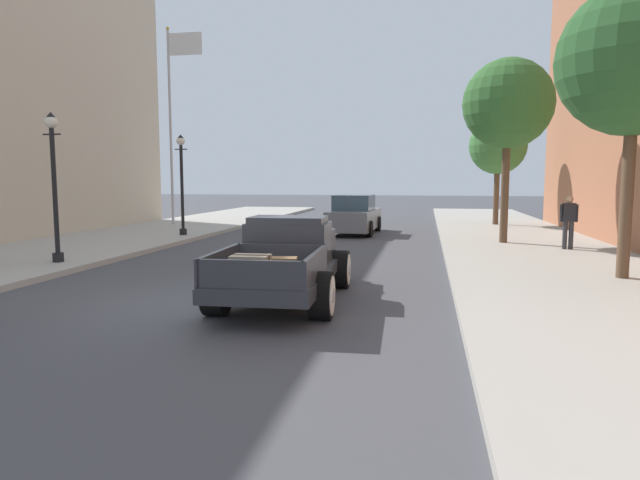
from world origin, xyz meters
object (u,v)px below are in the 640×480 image
(pedestrian_sidewalk_right, at_px, (569,219))
(street_lamp_near, at_px, (54,176))
(car_background_grey, at_px, (354,216))
(street_tree_third, at_px, (498,146))
(street_tree_nearest, at_px, (635,60))
(flagpole, at_px, (174,105))
(hotrod_truck_gunmetal, at_px, (288,259))
(street_lamp_far, at_px, (182,177))
(street_tree_second, at_px, (508,104))

(pedestrian_sidewalk_right, distance_m, street_lamp_near, 14.80)
(pedestrian_sidewalk_right, bearing_deg, car_background_grey, 145.03)
(street_lamp_near, bearing_deg, street_tree_third, 49.32)
(street_tree_nearest, bearing_deg, flagpole, 143.96)
(street_tree_nearest, bearing_deg, pedestrian_sidewalk_right, 89.28)
(hotrod_truck_gunmetal, relative_size, street_tree_nearest, 0.80)
(flagpole, bearing_deg, street_lamp_far, -62.44)
(pedestrian_sidewalk_right, height_order, street_lamp_near, street_lamp_near)
(hotrod_truck_gunmetal, height_order, street_tree_nearest, street_tree_nearest)
(street_tree_second, bearing_deg, street_lamp_far, 178.27)
(street_lamp_near, relative_size, street_tree_third, 0.76)
(car_background_grey, distance_m, flagpole, 10.13)
(car_background_grey, relative_size, street_tree_nearest, 0.70)
(hotrod_truck_gunmetal, distance_m, pedestrian_sidewalk_right, 10.42)
(street_lamp_near, distance_m, flagpole, 12.53)
(pedestrian_sidewalk_right, relative_size, street_tree_third, 0.33)
(car_background_grey, xyz_separation_m, street_tree_third, (6.25, 4.33, 3.09))
(flagpole, xyz_separation_m, street_tree_nearest, (15.92, -11.59, -0.98))
(car_background_grey, xyz_separation_m, street_lamp_near, (-6.45, -10.45, 1.62))
(street_lamp_far, bearing_deg, flagpole, 117.56)
(car_background_grey, height_order, street_tree_second, street_tree_second)
(street_lamp_near, height_order, street_tree_second, street_tree_second)
(flagpole, bearing_deg, street_tree_third, 11.07)
(hotrod_truck_gunmetal, height_order, car_background_grey, car_background_grey)
(hotrod_truck_gunmetal, xyz_separation_m, street_lamp_near, (-6.79, 2.41, 1.63))
(street_lamp_near, distance_m, street_lamp_far, 7.24)
(hotrod_truck_gunmetal, bearing_deg, street_tree_nearest, 21.21)
(car_background_grey, bearing_deg, street_tree_third, 34.67)
(hotrod_truck_gunmetal, relative_size, pedestrian_sidewalk_right, 3.03)
(street_lamp_far, xyz_separation_m, street_tree_third, (12.54, 7.54, 1.47))
(car_background_grey, bearing_deg, pedestrian_sidewalk_right, -34.97)
(street_lamp_far, bearing_deg, street_tree_third, 31.00)
(car_background_grey, distance_m, street_tree_second, 7.75)
(street_lamp_near, bearing_deg, street_tree_nearest, 1.10)
(street_tree_second, height_order, street_tree_third, street_tree_second)
(car_background_grey, distance_m, street_lamp_near, 12.38)
(flagpole, distance_m, street_tree_nearest, 19.72)
(pedestrian_sidewalk_right, xyz_separation_m, street_lamp_far, (-13.58, 1.89, 1.30))
(hotrod_truck_gunmetal, distance_m, street_lamp_near, 7.39)
(street_tree_third, bearing_deg, street_tree_nearest, -86.17)
(car_background_grey, xyz_separation_m, street_tree_nearest, (7.23, -10.19, 4.02))
(pedestrian_sidewalk_right, height_order, flagpole, flagpole)
(street_lamp_near, xyz_separation_m, street_tree_nearest, (13.67, 0.26, 2.41))
(pedestrian_sidewalk_right, relative_size, street_tree_nearest, 0.26)
(street_lamp_far, height_order, flagpole, flagpole)
(flagpole, bearing_deg, street_lamp_near, -79.25)
(street_tree_third, bearing_deg, car_background_grey, -145.33)
(hotrod_truck_gunmetal, bearing_deg, pedestrian_sidewalk_right, 48.16)
(flagpole, height_order, street_tree_nearest, flagpole)
(street_tree_nearest, relative_size, street_tree_third, 1.24)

